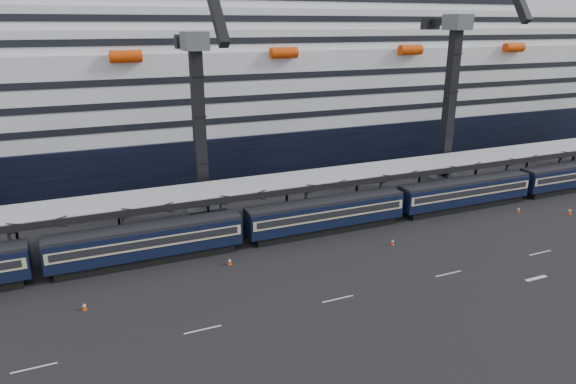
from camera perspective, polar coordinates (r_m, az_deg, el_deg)
name	(u,v)px	position (r m, az deg, el deg)	size (l,w,h in m)	color
ground	(438,254)	(56.01, 16.34, -6.62)	(260.00, 260.00, 0.00)	black
lane_markings	(537,261)	(58.08, 25.92, -6.87)	(111.00, 4.27, 0.02)	beige
train	(352,210)	(60.19, 7.11, -1.96)	(133.05, 3.00, 4.05)	black
canopy	(369,172)	(64.82, 9.01, 2.26)	(130.00, 6.25, 5.53)	#A0A3A8
cruise_ship	(268,87)	(91.22, -2.20, 11.60)	(214.09, 28.84, 34.00)	black
crane_dark_near	(200,124)	(59.79, -9.76, 7.45)	(4.50, 17.75, 35.08)	#47484E
crane_dark_mid	(452,96)	(74.86, 17.79, 10.10)	(4.50, 18.24, 39.64)	#47484E
traffic_cone_b	(84,306)	(47.12, -21.70, -11.66)	(0.38, 0.38, 0.75)	#E44007
traffic_cone_c	(230,261)	(51.73, -6.50, -7.62)	(0.39, 0.39, 0.77)	#E44007
traffic_cone_d	(393,242)	(56.86, 11.55, -5.42)	(0.38, 0.38, 0.77)	#E44007
traffic_cone_e	(570,211)	(73.60, 28.83, -1.84)	(0.43, 0.43, 0.86)	#E44007
traffic_cone_f	(519,209)	(71.46, 24.24, -1.77)	(0.37, 0.37, 0.73)	#E44007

